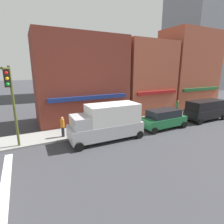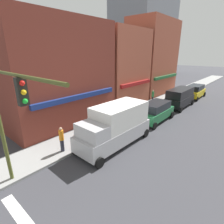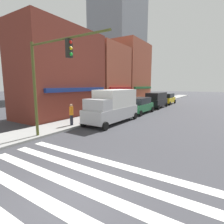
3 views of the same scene
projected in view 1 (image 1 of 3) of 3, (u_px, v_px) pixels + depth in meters
name	position (u px, v px, depth m)	size (l,w,h in m)	color
storefront_row	(145.00, 75.00, 23.69)	(26.77, 5.30, 11.41)	maroon
traffic_signal	(11.00, 95.00, 11.22)	(0.32, 5.89, 6.10)	#474C1E
box_truck_silver	(107.00, 122.00, 14.61)	(6.25, 2.42, 3.04)	#B7B7BC
suv_green	(163.00, 118.00, 17.56)	(4.71, 2.12, 1.94)	#1E6638
van_black	(205.00, 109.00, 20.36)	(5.01, 2.22, 2.34)	black
pedestrian_green_top	(177.00, 107.00, 22.75)	(0.32, 0.32, 1.77)	#23232D
pedestrian_orange_vest	(63.00, 126.00, 14.99)	(0.32, 0.32, 1.77)	#23232D
fire_hydrant	(80.00, 130.00, 15.47)	(0.24, 0.24, 0.84)	red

